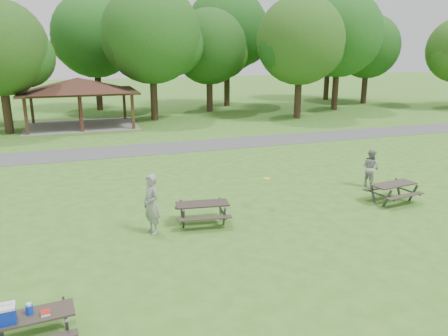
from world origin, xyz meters
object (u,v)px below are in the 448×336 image
Objects in this scene: picnic_table_middle at (202,208)px; frisbee_thrower at (151,204)px; picnic_table_near at (24,319)px; frisbee_catcher at (371,168)px.

frisbee_thrower is at bearing -173.03° from picnic_table_middle.
picnic_table_middle is 1.86m from frisbee_thrower.
frisbee_catcher is (13.48, 6.80, 0.21)m from picnic_table_near.
picnic_table_near is 15.10m from frisbee_catcher.
frisbee_catcher reaches higher than picnic_table_near.
picnic_table_middle is (5.25, 5.07, -0.07)m from picnic_table_near.
frisbee_thrower is 10.22m from frisbee_catcher.
picnic_table_middle is at bearing 76.83° from frisbee_thrower.
picnic_table_near is 0.86× the size of picnic_table_middle.
picnic_table_near reaches higher than picnic_table_middle.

